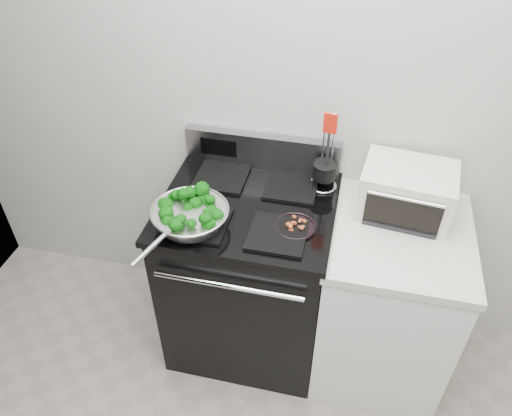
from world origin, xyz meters
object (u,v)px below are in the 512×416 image
(utensil_holder, at_px, (324,174))
(skillet, at_px, (190,216))
(toaster_oven, at_px, (407,191))
(bacon_plate, at_px, (295,225))
(gas_range, at_px, (249,274))

(utensil_holder, bearing_deg, skillet, -135.69)
(skillet, height_order, toaster_oven, toaster_oven)
(bacon_plate, distance_m, toaster_oven, 0.52)
(gas_range, relative_size, utensil_holder, 2.86)
(gas_range, xyz_separation_m, bacon_plate, (0.23, -0.11, 0.48))
(bacon_plate, bearing_deg, gas_range, 154.74)
(bacon_plate, bearing_deg, toaster_oven, 29.61)
(skillet, bearing_deg, gas_range, 60.68)
(gas_range, distance_m, bacon_plate, 0.55)
(skillet, bearing_deg, toaster_oven, 38.25)
(skillet, bearing_deg, utensil_holder, 55.00)
(bacon_plate, relative_size, toaster_oven, 0.42)
(bacon_plate, relative_size, utensil_holder, 0.45)
(utensil_holder, bearing_deg, toaster_oven, -2.82)
(skillet, bearing_deg, bacon_plate, 28.11)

